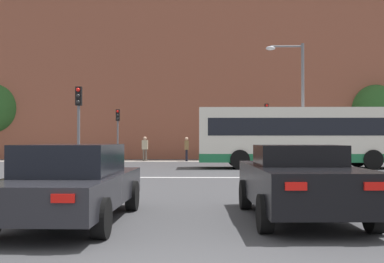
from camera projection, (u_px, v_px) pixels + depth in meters
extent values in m
cube|color=silver|center=(194.00, 177.00, 19.23)|extent=(7.99, 0.30, 0.01)
cube|color=#A09B91|center=(196.00, 161.00, 33.86)|extent=(68.88, 2.50, 0.01)
cube|color=brown|center=(198.00, 67.00, 42.99)|extent=(39.28, 12.58, 15.94)
cube|color=#232328|center=(72.00, 190.00, 8.89)|extent=(1.96, 4.81, 0.56)
cube|color=black|center=(71.00, 160.00, 8.85)|extent=(1.64, 2.19, 0.56)
cylinder|color=black|center=(51.00, 195.00, 10.39)|extent=(0.24, 0.65, 0.64)
cylinder|color=black|center=(132.00, 196.00, 10.33)|extent=(0.24, 0.65, 0.64)
cylinder|color=black|center=(101.00, 218.00, 7.37)|extent=(0.24, 0.65, 0.64)
cube|color=red|center=(63.00, 198.00, 6.46)|extent=(0.32, 0.06, 0.12)
cube|color=black|center=(300.00, 184.00, 9.19)|extent=(1.94, 4.41, 0.71)
cube|color=black|center=(299.00, 155.00, 9.31)|extent=(1.62, 1.34, 0.39)
cylinder|color=black|center=(245.00, 194.00, 10.54)|extent=(0.23, 0.64, 0.64)
cylinder|color=black|center=(326.00, 194.00, 10.55)|extent=(0.23, 0.64, 0.64)
cylinder|color=black|center=(265.00, 214.00, 7.82)|extent=(0.23, 0.64, 0.64)
cylinder|color=black|center=(374.00, 214.00, 7.84)|extent=(0.23, 0.64, 0.64)
cube|color=red|center=(296.00, 186.00, 6.98)|extent=(0.32, 0.06, 0.12)
cube|color=red|center=(375.00, 186.00, 6.99)|extent=(0.32, 0.06, 0.12)
cube|color=silver|center=(301.00, 135.00, 25.52)|extent=(10.83, 2.49, 2.82)
cube|color=#1E7042|center=(301.00, 157.00, 25.50)|extent=(10.85, 2.51, 0.44)
cube|color=black|center=(301.00, 127.00, 25.52)|extent=(9.96, 2.52, 0.90)
cylinder|color=black|center=(240.00, 160.00, 24.34)|extent=(1.00, 0.28, 1.00)
cylinder|color=black|center=(236.00, 158.00, 26.73)|extent=(1.00, 0.28, 1.00)
cylinder|color=black|center=(373.00, 160.00, 24.26)|extent=(1.00, 0.28, 1.00)
cylinder|color=black|center=(357.00, 158.00, 26.66)|extent=(1.00, 0.28, 1.00)
cylinder|color=slate|center=(267.00, 138.00, 33.41)|extent=(0.12, 0.12, 3.21)
cube|color=black|center=(267.00, 109.00, 33.44)|extent=(0.26, 0.20, 0.80)
sphere|color=red|center=(267.00, 106.00, 33.32)|extent=(0.17, 0.17, 0.17)
sphere|color=black|center=(267.00, 109.00, 33.31)|extent=(0.17, 0.17, 0.17)
sphere|color=black|center=(267.00, 113.00, 33.31)|extent=(0.17, 0.17, 0.17)
cylinder|color=slate|center=(79.00, 140.00, 20.42)|extent=(0.12, 0.12, 2.97)
cube|color=black|center=(79.00, 96.00, 20.45)|extent=(0.26, 0.20, 0.80)
sphere|color=red|center=(78.00, 90.00, 20.32)|extent=(0.17, 0.17, 0.17)
sphere|color=black|center=(78.00, 96.00, 20.32)|extent=(0.17, 0.17, 0.17)
sphere|color=black|center=(78.00, 102.00, 20.32)|extent=(0.17, 0.17, 0.17)
cylinder|color=slate|center=(118.00, 141.00, 33.45)|extent=(0.12, 0.12, 2.81)
cube|color=black|center=(118.00, 115.00, 33.48)|extent=(0.26, 0.20, 0.80)
sphere|color=red|center=(118.00, 111.00, 33.35)|extent=(0.17, 0.17, 0.17)
sphere|color=black|center=(117.00, 115.00, 33.35)|extent=(0.17, 0.17, 0.17)
sphere|color=black|center=(117.00, 119.00, 33.34)|extent=(0.17, 0.17, 0.17)
cylinder|color=slate|center=(303.00, 106.00, 25.53)|extent=(0.16, 0.16, 6.63)
cylinder|color=slate|center=(287.00, 46.00, 25.59)|extent=(1.70, 0.10, 0.10)
ellipsoid|color=#B2B2B7|center=(271.00, 48.00, 25.60)|extent=(0.50, 0.36, 0.22)
cylinder|color=brown|center=(146.00, 155.00, 33.61)|extent=(0.13, 0.13, 0.82)
cylinder|color=brown|center=(144.00, 155.00, 33.63)|extent=(0.13, 0.13, 0.82)
cube|color=tan|center=(145.00, 145.00, 33.63)|extent=(0.42, 0.26, 0.65)
sphere|color=tan|center=(145.00, 138.00, 33.64)|extent=(0.25, 0.25, 0.25)
cylinder|color=black|center=(187.00, 156.00, 33.20)|extent=(0.13, 0.13, 0.80)
cylinder|color=black|center=(186.00, 155.00, 33.37)|extent=(0.13, 0.13, 0.80)
cube|color=olive|center=(187.00, 145.00, 33.30)|extent=(0.30, 0.44, 0.64)
sphere|color=tan|center=(187.00, 139.00, 33.30)|extent=(0.24, 0.24, 0.24)
cylinder|color=#4C3823|center=(375.00, 145.00, 36.70)|extent=(0.36, 0.36, 2.12)
ellipsoid|color=#285623|center=(375.00, 111.00, 36.74)|extent=(3.78, 3.78, 3.97)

